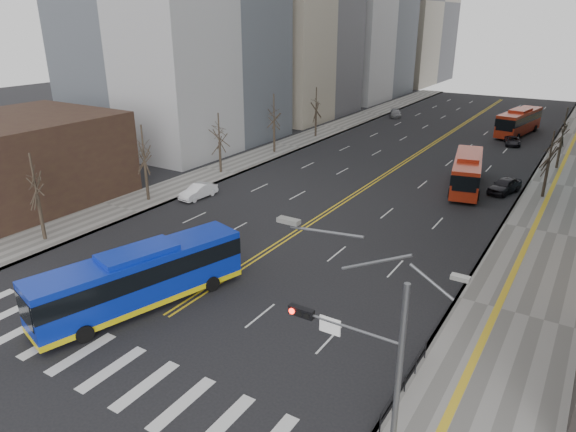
{
  "coord_description": "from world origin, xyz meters",
  "views": [
    {
      "loc": [
        19.92,
        -13.34,
        16.53
      ],
      "look_at": [
        3.38,
        13.23,
        4.34
      ],
      "focal_mm": 32.0,
      "sensor_mm": 36.0,
      "label": 1
    }
  ],
  "objects": [
    {
      "name": "red_bus_far",
      "position": [
        8.85,
        69.46,
        2.12
      ],
      "size": [
        4.67,
        12.42,
        3.82
      ],
      "color": "#A62711",
      "rests_on": "ground"
    },
    {
      "name": "street_trees",
      "position": [
        -7.18,
        34.55,
        4.87
      ],
      "size": [
        35.2,
        47.2,
        7.6
      ],
      "color": "#2F261C",
      "rests_on": "ground"
    },
    {
      "name": "car_silver",
      "position": [
        -11.95,
        73.71,
        0.64
      ],
      "size": [
        3.47,
        4.78,
        1.29
      ],
      "primitive_type": "imported",
      "rotation": [
        0.0,
        0.0,
        0.42
      ],
      "color": "gray",
      "rests_on": "ground"
    },
    {
      "name": "sidewalk_right",
      "position": [
        17.5,
        45.0,
        0.07
      ],
      "size": [
        7.0,
        130.0,
        0.15
      ],
      "primitive_type": "cube",
      "color": "slate",
      "rests_on": "ground"
    },
    {
      "name": "signal_mast",
      "position": [
        13.77,
        2.0,
        4.86
      ],
      "size": [
        5.37,
        0.37,
        9.39
      ],
      "color": "slate",
      "rests_on": "ground"
    },
    {
      "name": "sidewalk_left",
      "position": [
        -16.5,
        45.0,
        0.07
      ],
      "size": [
        5.0,
        130.0,
        0.15
      ],
      "primitive_type": "cube",
      "color": "slate",
      "rests_on": "ground"
    },
    {
      "name": "red_bus_near",
      "position": [
        8.84,
        38.95,
        1.98
      ],
      "size": [
        4.77,
        11.52,
        3.56
      ],
      "color": "#A62711",
      "rests_on": "ground"
    },
    {
      "name": "centerline",
      "position": [
        0.0,
        55.0,
        0.01
      ],
      "size": [
        0.55,
        100.0,
        0.01
      ],
      "color": "gold",
      "rests_on": "ground"
    },
    {
      "name": "car_dark_far",
      "position": [
        9.44,
        62.04,
        0.58
      ],
      "size": [
        2.85,
        4.51,
        1.16
      ],
      "primitive_type": "imported",
      "rotation": [
        0.0,
        0.0,
        0.24
      ],
      "color": "black",
      "rests_on": "ground"
    },
    {
      "name": "crosswalk",
      "position": [
        0.0,
        0.0,
        0.01
      ],
      "size": [
        26.7,
        4.0,
        0.01
      ],
      "color": "silver",
      "rests_on": "ground"
    },
    {
      "name": "blue_bus",
      "position": [
        -2.05,
        5.17,
        1.97
      ],
      "size": [
        6.2,
        13.25,
        3.76
      ],
      "color": "#0B24A6",
      "rests_on": "ground"
    },
    {
      "name": "storefront",
      "position": [
        -26.0,
        11.97,
        4.0
      ],
      "size": [
        14.0,
        18.0,
        8.0
      ],
      "color": "#311E18",
      "rests_on": "ground"
    },
    {
      "name": "car_white",
      "position": [
        -12.5,
        22.21,
        0.68
      ],
      "size": [
        1.72,
        4.23,
        1.36
      ],
      "primitive_type": "imported",
      "rotation": [
        0.0,
        0.0,
        -0.07
      ],
      "color": "white",
      "rests_on": "ground"
    },
    {
      "name": "car_dark_mid",
      "position": [
        12.5,
        39.67,
        0.76
      ],
      "size": [
        3.03,
        4.82,
        1.53
      ],
      "primitive_type": "imported",
      "rotation": [
        0.0,
        0.0,
        -0.3
      ],
      "color": "black",
      "rests_on": "ground"
    },
    {
      "name": "ground",
      "position": [
        0.0,
        0.0,
        0.0
      ],
      "size": [
        220.0,
        220.0,
        0.0
      ],
      "primitive_type": "plane",
      "color": "black"
    },
    {
      "name": "pedestrian_railing",
      "position": [
        14.3,
        6.0,
        0.82
      ],
      "size": [
        0.06,
        6.06,
        1.02
      ],
      "color": "black",
      "rests_on": "sidewalk_right"
    }
  ]
}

